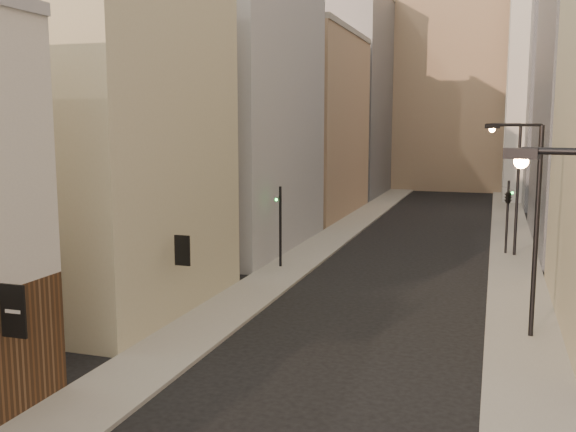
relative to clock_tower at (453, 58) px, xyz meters
The scene contains 12 objects.
sidewalk_left 41.32m from the clock_tower, 98.46° to the right, with size 3.00×140.00×0.15m, color gray.
sidewalk_right 41.64m from the clock_tower, 78.54° to the right, with size 3.00×140.00×0.15m, color gray.
left_bldg_beige 67.60m from the clock_tower, 99.46° to the right, with size 8.00×12.00×16.00m, color tan.
left_bldg_grey 51.76m from the clock_tower, 102.41° to the right, with size 8.00×16.00×20.00m, color #A0A1A6.
left_bldg_tan 35.05m from the clock_tower, 108.97° to the right, with size 8.00×18.00×17.00m, color tan.
left_bldg_wingrid 17.23m from the clock_tower, 132.51° to the right, with size 8.00×20.00×24.00m, color gray.
clock_tower is the anchor object (origin of this frame).
white_tower 17.83m from the clock_tower, 51.84° to the right, with size 8.00×8.00×41.50m.
streetlamp_mid 66.63m from the clock_tower, 83.37° to the right, with size 2.22×0.81×8.70m.
streetlamp_far 50.11m from the clock_tower, 81.30° to the right, with size 2.23×0.81×8.74m.
traffic_light_left 57.95m from the clock_tower, 96.17° to the right, with size 0.56×0.46×5.00m.
traffic_light_right 49.87m from the clock_tower, 81.59° to the right, with size 0.78×0.78×5.00m.
Camera 1 is at (5.11, 0.14, 8.68)m, focal length 40.00 mm.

